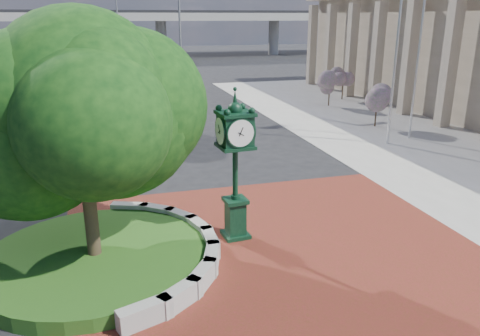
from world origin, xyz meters
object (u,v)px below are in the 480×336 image
(post_clock, at_px, (235,160))
(flagpole_a, at_px, (398,35))
(parked_car, at_px, (169,73))
(flagpole_b, at_px, (420,42))
(street_lamp_near, at_px, (183,24))
(street_lamp_far, at_px, (120,26))

(post_clock, xyz_separation_m, flagpole_a, (10.80, 8.61, 3.16))
(parked_car, bearing_deg, post_clock, -112.70)
(parked_car, height_order, flagpole_b, flagpole_b)
(flagpole_b, relative_size, street_lamp_near, 1.02)
(flagpole_a, bearing_deg, flagpole_b, 19.32)
(post_clock, height_order, parked_car, post_clock)
(street_lamp_near, bearing_deg, post_clock, -96.16)
(post_clock, xyz_separation_m, street_lamp_far, (-1.60, 43.18, 3.05))
(flagpole_b, distance_m, street_lamp_near, 21.44)
(flagpole_a, bearing_deg, street_lamp_far, 109.74)
(parked_car, xyz_separation_m, street_lamp_near, (0.01, -10.25, 5.22))
(street_lamp_near, bearing_deg, parked_car, 90.06)
(parked_car, bearing_deg, street_lamp_far, 117.75)
(parked_car, bearing_deg, flagpole_a, -93.73)
(post_clock, height_order, street_lamp_near, street_lamp_near)
(flagpole_b, xyz_separation_m, street_lamp_far, (-14.19, 33.95, 0.31))
(flagpole_b, bearing_deg, street_lamp_near, 116.38)
(post_clock, relative_size, flagpole_b, 0.45)
(parked_car, relative_size, flagpole_b, 0.40)
(street_lamp_near, relative_size, street_lamp_far, 1.06)
(flagpole_b, bearing_deg, flagpole_a, -160.68)
(street_lamp_far, bearing_deg, flagpole_a, -70.26)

